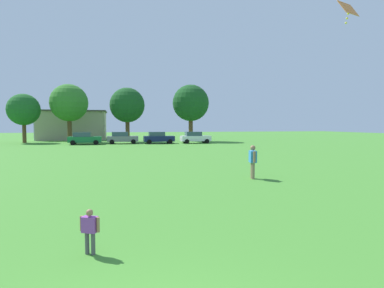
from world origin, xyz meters
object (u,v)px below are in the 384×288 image
at_px(parked_car_white_3, 195,137).
at_px(tree_right, 127,105).
at_px(adult_bystander, 253,159).
at_px(parked_car_gray_1, 122,138).
at_px(parked_car_green_0, 84,138).
at_px(kite, 348,10).
at_px(child_kite_flyer, 90,228).
at_px(tree_far_right, 191,103).
at_px(parked_car_navy_2, 158,138).
at_px(tree_left, 69,103).
at_px(tree_far_left, 24,110).

xyz_separation_m(parked_car_white_3, tree_right, (-9.39, 6.54, 4.88)).
height_order(adult_bystander, parked_car_gray_1, adult_bystander).
xyz_separation_m(parked_car_green_0, parked_car_gray_1, (5.01, 0.84, 0.00)).
bearing_deg(kite, adult_bystander, 161.67).
bearing_deg(kite, child_kite_flyer, -149.80).
bearing_deg(tree_far_right, parked_car_gray_1, -159.74).
xyz_separation_m(adult_bystander, parked_car_navy_2, (-0.93, 30.62, -0.15)).
height_order(child_kite_flyer, parked_car_white_3, parked_car_white_3).
bearing_deg(parked_car_gray_1, tree_right, 79.68).
distance_m(child_kite_flyer, parked_car_green_0, 38.97).
height_order(kite, tree_far_right, tree_far_right).
relative_size(kite, parked_car_white_3, 0.28).
bearing_deg(tree_left, child_kite_flyer, -81.87).
bearing_deg(adult_bystander, kite, -96.99).
relative_size(adult_bystander, kite, 1.40).
relative_size(parked_car_green_0, tree_right, 0.51).
xyz_separation_m(adult_bystander, tree_right, (-5.03, 36.83, 4.73)).
bearing_deg(tree_right, parked_car_navy_2, -56.57).
relative_size(child_kite_flyer, parked_car_white_3, 0.23).
distance_m(parked_car_white_3, tree_far_right, 7.51).
height_order(tree_far_left, tree_left, tree_left).
distance_m(tree_left, tree_far_right, 18.85).
bearing_deg(adult_bystander, parked_car_navy_2, 13.08).
relative_size(kite, tree_far_right, 0.13).
relative_size(parked_car_navy_2, tree_right, 0.51).
xyz_separation_m(child_kite_flyer, tree_left, (-6.54, 45.76, 5.44)).
relative_size(tree_far_left, tree_left, 0.81).
distance_m(parked_car_gray_1, parked_car_white_3, 10.43).
distance_m(child_kite_flyer, tree_right, 45.24).
xyz_separation_m(adult_bystander, parked_car_white_3, (4.35, 30.29, -0.15)).
bearing_deg(tree_far_left, kite, -57.68).
bearing_deg(tree_far_right, kite, -91.13).
xyz_separation_m(child_kite_flyer, parked_car_white_3, (11.61, 38.35, 0.28)).
distance_m(parked_car_navy_2, tree_far_left, 20.49).
relative_size(adult_bystander, tree_far_right, 0.19).
bearing_deg(tree_right, adult_bystander, -82.22).
height_order(parked_car_green_0, tree_far_left, tree_far_left).
distance_m(kite, parked_car_white_3, 32.53).
bearing_deg(parked_car_navy_2, child_kite_flyer, -99.28).
height_order(adult_bystander, kite, kite).
height_order(parked_car_navy_2, tree_far_right, tree_far_right).
bearing_deg(parked_car_green_0, parked_car_gray_1, 9.51).
distance_m(child_kite_flyer, adult_bystander, 10.85).
bearing_deg(tree_right, tree_left, 174.31).
bearing_deg(parked_car_navy_2, tree_far_right, 40.36).
xyz_separation_m(tree_far_left, tree_right, (14.98, -0.05, 0.85)).
xyz_separation_m(parked_car_green_0, parked_car_navy_2, (10.07, -0.11, 0.00)).
height_order(parked_car_white_3, tree_far_right, tree_far_right).
bearing_deg(adult_bystander, parked_car_white_3, 3.16).
xyz_separation_m(parked_car_gray_1, tree_far_left, (-14.02, 5.32, 4.03)).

